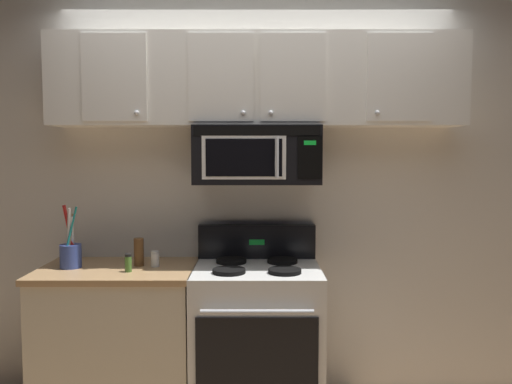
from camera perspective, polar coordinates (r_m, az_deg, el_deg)
The scene contains 9 objects.
back_wall at distance 3.46m, azimuth -0.01°, elevation 0.38°, with size 5.20×0.10×2.70m, color silver.
stove_range at distance 3.29m, azimuth 0.00°, elevation -15.62°, with size 0.76×0.69×1.12m.
over_range_microwave at distance 3.20m, azimuth -0.01°, elevation 4.09°, with size 0.76×0.43×0.35m.
upper_cabinets at distance 3.26m, azimuth -0.00°, elevation 12.02°, with size 2.50×0.36×0.55m.
counter_segment at distance 3.40m, azimuth -14.84°, elevation -15.36°, with size 0.93×0.65×0.90m.
utensil_crock_blue at distance 3.33m, azimuth -19.70°, elevation -6.22°, with size 0.13×0.13×0.38m.
salt_shaker at distance 3.23m, azimuth -11.06°, elevation -7.20°, with size 0.05×0.05×0.10m.
pepper_mill at distance 3.27m, azimuth -12.78°, elevation -6.42°, with size 0.06×0.06×0.17m, color brown.
spice_jar at distance 3.13m, azimuth -13.88°, elevation -7.54°, with size 0.04×0.04×0.10m.
Camera 1 is at (-0.01, -2.66, 1.59)m, focal length 36.60 mm.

